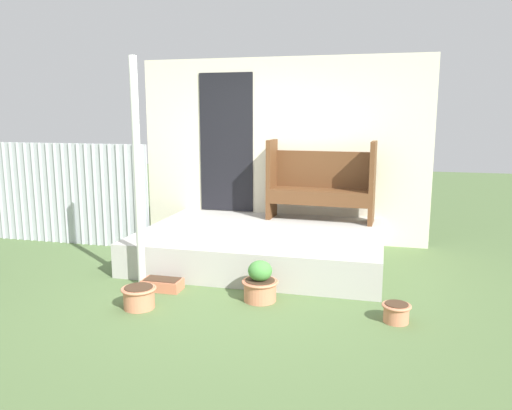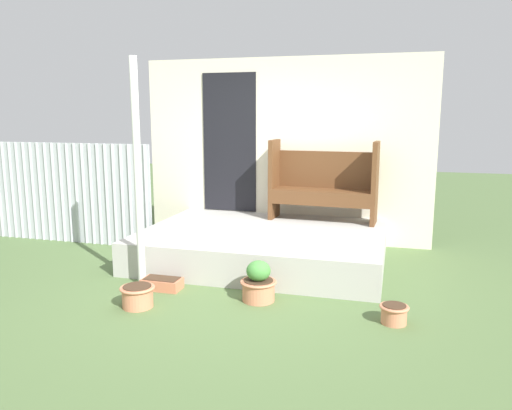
% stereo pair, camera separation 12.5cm
% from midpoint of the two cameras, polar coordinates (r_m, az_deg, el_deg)
% --- Properties ---
extents(ground_plane, '(24.00, 24.00, 0.00)m').
position_cam_midpoint_polar(ground_plane, '(5.32, -2.51, -9.63)').
color(ground_plane, '#516B3D').
extents(porch_slab, '(2.94, 2.19, 0.39)m').
position_cam_midpoint_polar(porch_slab, '(6.27, 0.16, -4.63)').
color(porch_slab, '#B2AFA8').
rests_on(porch_slab, ground_plane).
extents(house_wall, '(4.14, 0.08, 2.60)m').
position_cam_midpoint_polar(house_wall, '(7.18, 2.09, 6.26)').
color(house_wall, beige).
rests_on(house_wall, ground_plane).
extents(fence_corrugated, '(2.54, 0.05, 1.42)m').
position_cam_midpoint_polar(fence_corrugated, '(7.54, -21.41, 1.19)').
color(fence_corrugated, '#ADB2B7').
rests_on(fence_corrugated, ground_plane).
extents(support_post, '(0.08, 0.08, 2.39)m').
position_cam_midpoint_polar(support_post, '(5.32, -14.04, 3.33)').
color(support_post, white).
rests_on(support_post, ground_plane).
extents(bench, '(1.44, 0.47, 1.08)m').
position_cam_midpoint_polar(bench, '(6.79, 6.91, 2.73)').
color(bench, brown).
rests_on(bench, porch_slab).
extents(flower_pot_left, '(0.33, 0.33, 0.21)m').
position_cam_midpoint_polar(flower_pot_left, '(4.94, -13.94, -10.10)').
color(flower_pot_left, tan).
rests_on(flower_pot_left, ground_plane).
extents(flower_pot_middle, '(0.36, 0.36, 0.41)m').
position_cam_midpoint_polar(flower_pot_middle, '(4.96, -0.27, -8.94)').
color(flower_pot_middle, tan).
rests_on(flower_pot_middle, ground_plane).
extents(flower_pot_right, '(0.26, 0.26, 0.17)m').
position_cam_midpoint_polar(flower_pot_right, '(4.66, 14.99, -11.70)').
color(flower_pot_right, tan).
rests_on(flower_pot_right, ground_plane).
extents(planter_box_rect, '(0.41, 0.22, 0.12)m').
position_cam_midpoint_polar(planter_box_rect, '(5.39, -11.31, -8.88)').
color(planter_box_rect, '#C67251').
rests_on(planter_box_rect, ground_plane).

